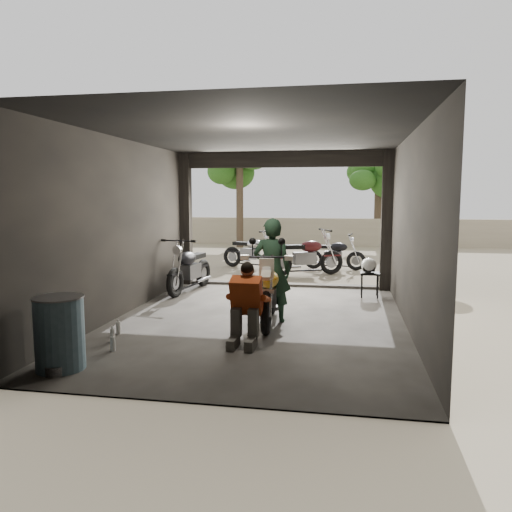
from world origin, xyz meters
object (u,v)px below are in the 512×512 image
(outside_bike_c, at_px, (335,252))
(helmet, at_px, (369,265))
(outside_bike_a, at_px, (251,249))
(outside_bike_b, at_px, (306,253))
(mechanic, at_px, (245,306))
(left_bike, at_px, (190,265))
(main_bike, at_px, (269,287))
(stool, at_px, (370,276))
(rider, at_px, (272,270))
(oil_drum, at_px, (60,334))
(sign_post, at_px, (430,219))

(outside_bike_c, distance_m, helmet, 4.12)
(outside_bike_a, relative_size, outside_bike_b, 0.92)
(outside_bike_a, relative_size, mechanic, 1.48)
(left_bike, relative_size, outside_bike_c, 1.16)
(mechanic, bearing_deg, main_bike, 83.47)
(stool, relative_size, helmet, 1.59)
(outside_bike_a, height_order, rider, rider)
(left_bike, height_order, stool, left_bike)
(outside_bike_a, relative_size, oil_drum, 1.86)
(mechanic, bearing_deg, outside_bike_b, 87.13)
(helmet, bearing_deg, outside_bike_a, 145.20)
(rider, bearing_deg, oil_drum, 53.16)
(outside_bike_c, height_order, helmet, outside_bike_c)
(outside_bike_c, relative_size, oil_drum, 1.70)
(outside_bike_a, bearing_deg, stool, -118.98)
(outside_bike_a, relative_size, sign_post, 0.74)
(left_bike, xyz_separation_m, outside_bike_c, (3.15, 4.09, -0.08))
(oil_drum, bearing_deg, rider, 52.06)
(main_bike, xyz_separation_m, outside_bike_a, (-1.53, 6.39, -0.04))
(outside_bike_c, distance_m, stool, 4.11)
(rider, xyz_separation_m, stool, (1.76, 2.44, -0.43))
(outside_bike_a, relative_size, helmet, 5.02)
(helmet, bearing_deg, outside_bike_b, 133.94)
(sign_post, bearing_deg, outside_bike_c, 159.33)
(mechanic, bearing_deg, stool, 63.60)
(stool, bearing_deg, rider, -125.78)
(outside_bike_b, distance_m, oil_drum, 8.43)
(outside_bike_b, height_order, mechanic, outside_bike_b)
(mechanic, relative_size, sign_post, 0.50)
(oil_drum, bearing_deg, outside_bike_a, 85.74)
(rider, bearing_deg, outside_bike_b, -90.83)
(left_bike, height_order, mechanic, left_bike)
(outside_bike_a, bearing_deg, main_bike, -146.42)
(left_bike, bearing_deg, outside_bike_b, 57.29)
(outside_bike_a, xyz_separation_m, oil_drum, (-0.68, -9.14, -0.12))
(outside_bike_a, bearing_deg, outside_bike_b, -101.62)
(outside_bike_b, xyz_separation_m, stool, (1.58, -2.76, -0.16))
(left_bike, relative_size, rider, 1.02)
(oil_drum, bearing_deg, stool, 53.04)
(main_bike, height_order, left_bike, main_bike)
(main_bike, relative_size, left_bike, 1.03)
(outside_bike_b, distance_m, rider, 5.20)
(main_bike, bearing_deg, mechanic, -101.62)
(helmet, bearing_deg, outside_bike_c, 116.04)
(helmet, distance_m, sign_post, 3.23)
(helmet, height_order, sign_post, sign_post)
(outside_bike_a, distance_m, stool, 5.07)
(outside_bike_b, xyz_separation_m, oil_drum, (-2.42, -8.07, -0.17))
(outside_bike_b, bearing_deg, sign_post, -117.55)
(outside_bike_b, distance_m, outside_bike_c, 1.47)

